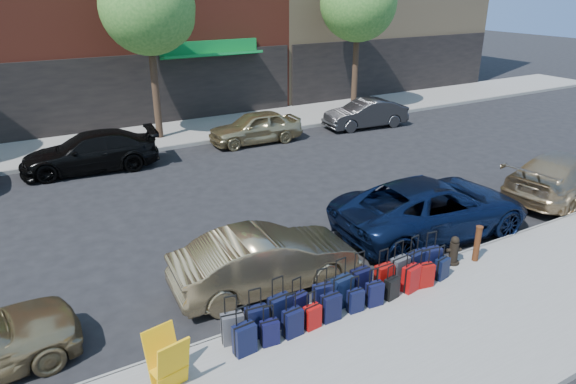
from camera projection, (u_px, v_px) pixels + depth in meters
ground at (244, 224)px, 14.64m from camera, size 120.00×120.00×0.00m
sidewalk_near at (397, 353)px, 9.40m from camera, size 60.00×4.00×0.15m
sidewalk_far at (146, 138)px, 22.62m from camera, size 60.00×4.00×0.15m
curb_near at (334, 299)px, 11.02m from camera, size 60.00×0.08×0.15m
curb_far at (160, 149)px, 21.00m from camera, size 60.00×0.08×0.15m
tree_center at (151, 10)px, 20.51m from camera, size 3.80×3.80×7.27m
tree_right at (361, 5)px, 25.40m from camera, size 3.80×3.80×7.27m
suitcase_front_0 at (233, 328)px, 9.48m from camera, size 0.44×0.29×0.97m
suitcase_front_1 at (257, 322)px, 9.64m from camera, size 0.44×0.27×1.01m
suitcase_front_2 at (280, 311)px, 9.92m from camera, size 0.46×0.28×1.07m
suitcase_front_3 at (298, 307)px, 10.14m from camera, size 0.41×0.26×0.92m
suitcase_front_4 at (323, 297)px, 10.44m from camera, size 0.41×0.26×0.93m
suitcase_front_5 at (342, 291)px, 10.56m from camera, size 0.47×0.28×1.08m
suitcase_front_6 at (360, 283)px, 10.88m from camera, size 0.44×0.25×1.04m
suitcase_front_7 at (384, 278)px, 11.12m from camera, size 0.40×0.22×0.97m
suitcase_front_8 at (399, 271)px, 11.36m from camera, size 0.44×0.27×1.02m
suitcase_front_9 at (415, 265)px, 11.59m from camera, size 0.45×0.29×1.02m
suitcase_front_10 at (431, 261)px, 11.73m from camera, size 0.46×0.29×1.04m
suitcase_back_0 at (245, 339)px, 9.20m from camera, size 0.42×0.26×0.95m
suitcase_back_1 at (270, 332)px, 9.45m from camera, size 0.35×0.23×0.80m
suitcase_back_2 at (293, 323)px, 9.68m from camera, size 0.39×0.25×0.89m
suitcase_back_3 at (312, 317)px, 9.91m from camera, size 0.34×0.22×0.78m
suitcase_back_4 at (331, 307)px, 10.12m from camera, size 0.39×0.22×0.92m
suitcase_back_5 at (355, 301)px, 10.41m from camera, size 0.34×0.21×0.78m
suitcase_back_6 at (374, 294)px, 10.61m from camera, size 0.37×0.23×0.83m
suitcase_back_7 at (391, 288)px, 10.84m from camera, size 0.35×0.24×0.77m
suitcase_back_8 at (411, 278)px, 11.10m from camera, size 0.43×0.29×0.95m
suitcase_back_9 at (425, 275)px, 11.27m from camera, size 0.40×0.27×0.87m
suitcase_back_10 at (442, 268)px, 11.58m from camera, size 0.37×0.26×0.81m
fire_hydrant at (454, 251)px, 12.18m from camera, size 0.36×0.32×0.71m
bollard at (477, 243)px, 12.25m from camera, size 0.17×0.17×0.91m
display_rack at (168, 361)px, 8.38m from camera, size 0.66×0.71×1.01m
car_near_1 at (266, 260)px, 11.35m from camera, size 4.28×1.75×1.38m
car_near_2 at (432, 207)px, 13.83m from camera, size 5.71×2.97×1.54m
car_near_3 at (566, 176)px, 16.25m from camera, size 5.22×2.64×1.45m
car_far_1 at (90, 152)px, 18.64m from camera, size 4.99×2.45×1.40m
car_far_2 at (255, 127)px, 21.91m from camera, size 4.06×1.78×1.36m
car_far_3 at (366, 114)px, 24.29m from camera, size 4.14×1.83×1.32m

